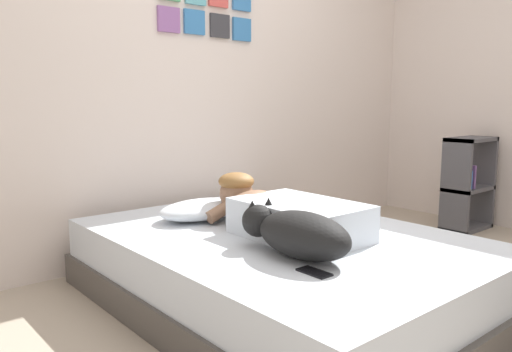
{
  "coord_description": "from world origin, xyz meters",
  "views": [
    {
      "loc": [
        -2.04,
        -1.33,
        1.03
      ],
      "look_at": [
        -0.24,
        0.79,
        0.62
      ],
      "focal_mm": 35.3,
      "sensor_mm": 36.0,
      "label": 1
    }
  ],
  "objects_px": {
    "pillow": "(202,209)",
    "bed": "(280,269)",
    "person_lying": "(280,212)",
    "bookshelf": "(467,184)",
    "dog": "(297,233)",
    "cell_phone": "(314,272)",
    "coffee_cup": "(263,207)"
  },
  "relations": [
    {
      "from": "pillow",
      "to": "person_lying",
      "type": "height_order",
      "value": "person_lying"
    },
    {
      "from": "bed",
      "to": "dog",
      "type": "relative_size",
      "value": 3.6
    },
    {
      "from": "bookshelf",
      "to": "person_lying",
      "type": "bearing_deg",
      "value": -176.93
    },
    {
      "from": "pillow",
      "to": "cell_phone",
      "type": "height_order",
      "value": "pillow"
    },
    {
      "from": "pillow",
      "to": "bed",
      "type": "bearing_deg",
      "value": -77.24
    },
    {
      "from": "pillow",
      "to": "cell_phone",
      "type": "xyz_separation_m",
      "value": [
        -0.19,
        -1.05,
        -0.05
      ]
    },
    {
      "from": "person_lying",
      "to": "dog",
      "type": "height_order",
      "value": "person_lying"
    },
    {
      "from": "pillow",
      "to": "person_lying",
      "type": "bearing_deg",
      "value": -74.87
    },
    {
      "from": "bed",
      "to": "coffee_cup",
      "type": "relative_size",
      "value": 16.56
    },
    {
      "from": "person_lying",
      "to": "dog",
      "type": "distance_m",
      "value": 0.41
    },
    {
      "from": "bed",
      "to": "pillow",
      "type": "distance_m",
      "value": 0.59
    },
    {
      "from": "pillow",
      "to": "bookshelf",
      "type": "xyz_separation_m",
      "value": [
        2.31,
        -0.39,
        -0.05
      ]
    },
    {
      "from": "coffee_cup",
      "to": "cell_phone",
      "type": "bearing_deg",
      "value": -120.35
    },
    {
      "from": "person_lying",
      "to": "coffee_cup",
      "type": "bearing_deg",
      "value": 60.26
    },
    {
      "from": "dog",
      "to": "cell_phone",
      "type": "height_order",
      "value": "dog"
    },
    {
      "from": "person_lying",
      "to": "dog",
      "type": "relative_size",
      "value": 1.6
    },
    {
      "from": "bed",
      "to": "coffee_cup",
      "type": "distance_m",
      "value": 0.52
    },
    {
      "from": "person_lying",
      "to": "dog",
      "type": "bearing_deg",
      "value": -122.59
    },
    {
      "from": "bed",
      "to": "person_lying",
      "type": "bearing_deg",
      "value": 53.1
    },
    {
      "from": "pillow",
      "to": "person_lying",
      "type": "relative_size",
      "value": 0.57
    },
    {
      "from": "dog",
      "to": "cell_phone",
      "type": "bearing_deg",
      "value": -117.46
    },
    {
      "from": "dog",
      "to": "coffee_cup",
      "type": "bearing_deg",
      "value": 58.89
    },
    {
      "from": "person_lying",
      "to": "bookshelf",
      "type": "height_order",
      "value": "bookshelf"
    },
    {
      "from": "bookshelf",
      "to": "bed",
      "type": "bearing_deg",
      "value": -176.36
    },
    {
      "from": "pillow",
      "to": "dog",
      "type": "bearing_deg",
      "value": -95.62
    },
    {
      "from": "person_lying",
      "to": "coffee_cup",
      "type": "xyz_separation_m",
      "value": [
        0.22,
        0.38,
        -0.07
      ]
    },
    {
      "from": "dog",
      "to": "bookshelf",
      "type": "xyz_separation_m",
      "value": [
        2.4,
        0.46,
        -0.1
      ]
    },
    {
      "from": "bookshelf",
      "to": "cell_phone",
      "type": "bearing_deg",
      "value": -165.23
    },
    {
      "from": "dog",
      "to": "coffee_cup",
      "type": "distance_m",
      "value": 0.85
    },
    {
      "from": "pillow",
      "to": "bookshelf",
      "type": "height_order",
      "value": "bookshelf"
    },
    {
      "from": "bed",
      "to": "dog",
      "type": "xyz_separation_m",
      "value": [
        -0.2,
        -0.32,
        0.29
      ]
    },
    {
      "from": "person_lying",
      "to": "cell_phone",
      "type": "height_order",
      "value": "person_lying"
    }
  ]
}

